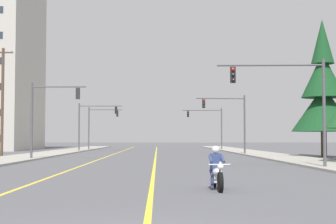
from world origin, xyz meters
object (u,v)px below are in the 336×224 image
traffic_signal_near_right (292,95)px  utility_pole_left_near (2,100)px  traffic_signal_near_left (47,109)px  conifer_tree_right_verge_far (323,94)px  traffic_signal_far_right (210,122)px  traffic_signal_mid_left (92,119)px  traffic_signal_far_left (99,122)px  motorcycle_with_rider (217,172)px  traffic_signal_mid_right (231,115)px

traffic_signal_near_right → utility_pole_left_near: utility_pole_left_near is taller
traffic_signal_near_left → conifer_tree_right_verge_far: conifer_tree_right_verge_far is taller
traffic_signal_near_right → traffic_signal_near_left: size_ratio=1.00×
traffic_signal_near_left → utility_pole_left_near: (-5.41, 6.00, 1.12)m
traffic_signal_far_right → conifer_tree_right_verge_far: bearing=-76.2°
traffic_signal_mid_left → traffic_signal_far_left: size_ratio=1.00×
motorcycle_with_rider → traffic_signal_far_left: (-10.50, 57.12, 3.51)m
traffic_signal_mid_right → traffic_signal_mid_left: bearing=141.7°
traffic_signal_far_right → utility_pole_left_near: bearing=-127.8°
traffic_signal_near_left → traffic_signal_mid_right: bearing=35.8°
traffic_signal_mid_left → utility_pole_left_near: 19.44m
traffic_signal_near_right → traffic_signal_far_right: bearing=89.9°
motorcycle_with_rider → traffic_signal_near_right: size_ratio=0.35×
traffic_signal_mid_left → conifer_tree_right_verge_far: size_ratio=0.49×
traffic_signal_mid_left → conifer_tree_right_verge_far: conifer_tree_right_verge_far is taller
motorcycle_with_rider → utility_pole_left_near: utility_pole_left_near is taller
conifer_tree_right_verge_far → traffic_signal_mid_right: bearing=135.8°
traffic_signal_near_right → traffic_signal_far_left: size_ratio=1.00×
traffic_signal_near_right → traffic_signal_far_left: bearing=109.5°
traffic_signal_mid_right → traffic_signal_far_left: bearing=127.5°
motorcycle_with_rider → utility_pole_left_near: 34.62m
motorcycle_with_rider → conifer_tree_right_verge_far: size_ratio=0.17×
traffic_signal_near_left → utility_pole_left_near: utility_pole_left_near is taller
traffic_signal_far_right → traffic_signal_far_left: (-16.23, -1.42, -0.06)m
traffic_signal_mid_right → utility_pole_left_near: (-21.85, -5.86, 1.08)m
motorcycle_with_rider → traffic_signal_near_left: (-10.83, 24.23, 3.48)m
traffic_signal_mid_right → conifer_tree_right_verge_far: bearing=-44.2°
motorcycle_with_rider → traffic_signal_far_right: 58.93m
traffic_signal_near_right → motorcycle_with_rider: bearing=-115.8°
traffic_signal_mid_left → traffic_signal_far_right: same height
traffic_signal_far_right → motorcycle_with_rider: bearing=-95.6°
traffic_signal_near_right → traffic_signal_far_left: (-16.11, 45.49, -0.07)m
traffic_signal_near_right → traffic_signal_mid_left: bearing=113.3°
motorcycle_with_rider → traffic_signal_far_left: bearing=100.4°
traffic_signal_far_left → utility_pole_left_near: size_ratio=0.62×
traffic_signal_far_right → traffic_signal_far_left: same height
motorcycle_with_rider → traffic_signal_near_right: bearing=64.2°
traffic_signal_mid_right → traffic_signal_far_right: same height
traffic_signal_far_left → traffic_signal_near_right: bearing=-70.5°
traffic_signal_near_left → traffic_signal_far_right: bearing=64.2°
traffic_signal_mid_left → traffic_signal_far_right: size_ratio=1.00×
traffic_signal_mid_left → utility_pole_left_near: size_ratio=0.62×
traffic_signal_mid_left → conifer_tree_right_verge_far: (23.39, -19.83, 1.61)m
utility_pole_left_near → traffic_signal_mid_left: bearing=72.5°
utility_pole_left_near → traffic_signal_near_left: bearing=-48.0°
traffic_signal_far_right → traffic_signal_far_left: bearing=-175.0°
traffic_signal_near_right → conifer_tree_right_verge_far: bearing=66.8°
traffic_signal_mid_right → conifer_tree_right_verge_far: (7.39, -7.18, 1.64)m
traffic_signal_far_right → traffic_signal_mid_right: bearing=-90.3°
traffic_signal_mid_right → traffic_signal_far_right: bearing=89.7°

